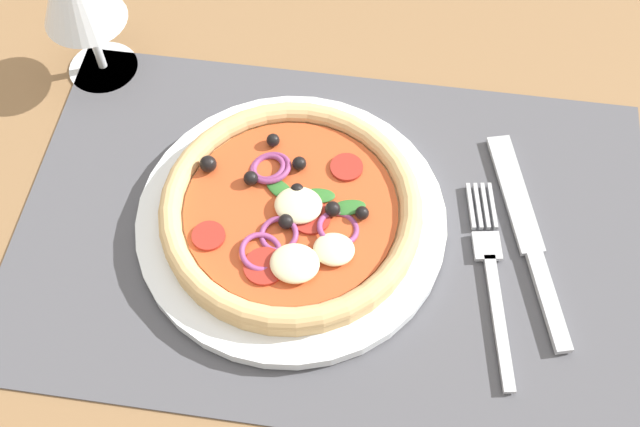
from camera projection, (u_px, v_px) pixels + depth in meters
The scene contains 6 objects.
ground_plane at pixel (332, 238), 64.28cm from camera, with size 190.00×140.00×2.40cm, color olive.
placemat at pixel (332, 230), 63.09cm from camera, with size 51.37×33.16×0.40cm, color #4C4C51.
plate at pixel (292, 216), 62.90cm from camera, with size 25.09×25.09×1.14cm, color white.
pizza at pixel (292, 206), 61.41cm from camera, with size 20.94×20.94×2.69cm.
fork at pixel (491, 268), 60.78cm from camera, with size 4.37×18.01×0.44cm.
knife at pixel (527, 234), 62.37cm from camera, with size 6.92×19.72×0.62cm.
Camera 1 is at (3.46, -31.41, 54.83)cm, focal length 43.37 mm.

